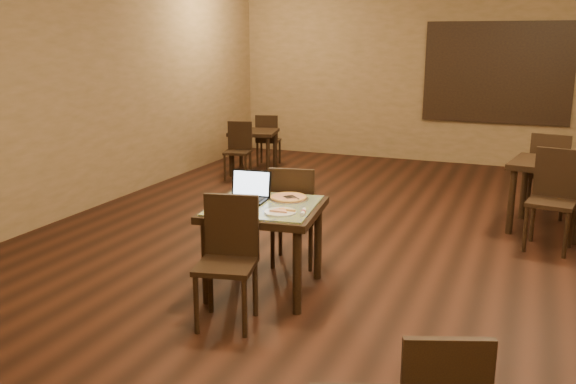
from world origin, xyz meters
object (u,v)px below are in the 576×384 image
at_px(other_table_a_chair_near, 554,193).
at_px(chair_main_far, 293,211).
at_px(pizza_pan, 288,199).
at_px(other_table_a_chair_far, 549,170).
at_px(laptop, 248,192).
at_px(other_table_b_chair_near, 239,147).
at_px(tiled_table, 264,216).
at_px(other_table_b, 254,138).
at_px(other_table_a, 552,174).
at_px(other_table_b_chair_far, 268,137).
at_px(chair_main_near, 229,252).

bearing_deg(other_table_a_chair_near, chair_main_far, -136.81).
xyz_separation_m(pizza_pan, other_table_a_chair_far, (2.12, 3.07, -0.19)).
bearing_deg(laptop, other_table_b_chair_near, 112.19).
relative_size(chair_main_far, other_table_b_chair_near, 1.12).
height_order(tiled_table, laptop, laptop).
bearing_deg(other_table_b, tiled_table, -76.41).
bearing_deg(tiled_table, other_table_b_chair_near, 112.38).
bearing_deg(laptop, other_table_b, 109.05).
relative_size(other_table_a, other_table_b_chair_far, 1.12).
bearing_deg(other_table_b_chair_far, other_table_b_chair_near, 75.31).
distance_m(chair_main_near, other_table_a_chair_near, 3.57).
distance_m(chair_main_near, other_table_a, 4.04).
xyz_separation_m(other_table_b, other_table_b_chair_near, (-0.02, -0.51, -0.07)).
bearing_deg(chair_main_near, other_table_a_chair_far, 47.44).
xyz_separation_m(other_table_a, other_table_b_chair_near, (-4.40, 1.06, -0.17)).
height_order(tiled_table, chair_main_far, chair_main_far).
height_order(laptop, other_table_b_chair_near, laptop).
xyz_separation_m(laptop, other_table_b_chair_near, (-1.94, 3.67, -0.34)).
height_order(laptop, pizza_pan, laptop).
height_order(laptop, other_table_a, laptop).
distance_m(tiled_table, other_table_a, 3.53).
bearing_deg(pizza_pan, chair_main_far, 105.39).
relative_size(tiled_table, other_table_b_chair_near, 1.18).
bearing_deg(other_table_b_chair_near, other_table_a, -26.28).
relative_size(other_table_a, other_table_b_chair_near, 1.12).
height_order(chair_main_near, pizza_pan, chair_main_near).
xyz_separation_m(other_table_a_chair_far, other_table_b_chair_far, (-4.35, 1.47, -0.09)).
relative_size(chair_main_near, chair_main_far, 1.00).
bearing_deg(pizza_pan, chair_main_near, -99.19).
bearing_deg(other_table_b_chair_far, laptop, 99.37).
bearing_deg(chair_main_far, other_table_a_chair_near, -157.36).
height_order(pizza_pan, other_table_b_chair_near, other_table_b_chair_near).
distance_m(chair_main_near, chair_main_far, 1.23).
xyz_separation_m(laptop, other_table_a_chair_near, (2.47, 2.01, -0.25)).
xyz_separation_m(other_table_a_chair_far, other_table_b, (-4.36, 0.97, -0.02)).
bearing_deg(pizza_pan, other_table_a_chair_near, 41.16).
height_order(tiled_table, other_table_b_chair_far, other_table_b_chair_far).
bearing_deg(other_table_a_chair_near, tiled_table, -127.49).
bearing_deg(other_table_a, chair_main_far, -127.37).
xyz_separation_m(chair_main_near, pizza_pan, (0.14, 0.86, 0.22)).
height_order(other_table_a_chair_near, other_table_b_chair_far, other_table_a_chair_near).
bearing_deg(chair_main_near, other_table_b_chair_near, 103.14).
bearing_deg(chair_main_near, pizza_pan, 68.16).
xyz_separation_m(tiled_table, other_table_b_chair_near, (-2.14, 3.77, -0.17)).
bearing_deg(other_table_b, laptop, -78.05).
bearing_deg(tiled_table, other_table_a_chair_near, 35.87).
distance_m(other_table_a_chair_near, other_table_a_chair_far, 1.19).
distance_m(other_table_a_chair_far, other_table_b_chair_far, 4.59).
relative_size(laptop, other_table_a_chair_near, 0.37).
bearing_deg(other_table_b, other_table_b_chair_far, 75.31).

